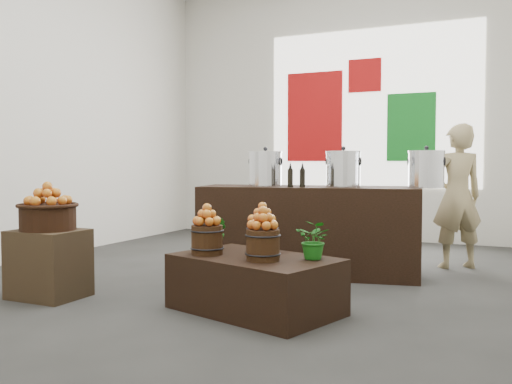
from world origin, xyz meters
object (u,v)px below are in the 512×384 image
at_px(shopper, 457,196).
at_px(counter, 308,230).
at_px(crate, 49,264).
at_px(wicker_basket, 48,218).
at_px(stock_pot_right, 426,170).
at_px(stock_pot_left, 265,170).
at_px(stock_pot_center, 343,170).
at_px(display_table, 255,284).

bearing_deg(shopper, counter, 3.80).
distance_m(crate, wicker_basket, 0.40).
height_order(wicker_basket, stock_pot_right, stock_pot_right).
xyz_separation_m(stock_pot_left, stock_pot_right, (1.62, 0.33, 0.00)).
height_order(wicker_basket, shopper, shopper).
height_order(stock_pot_center, shopper, shopper).
bearing_deg(crate, shopper, 43.80).
distance_m(counter, stock_pot_left, 0.79).
bearing_deg(stock_pot_right, stock_pot_left, -168.40).
relative_size(display_table, shopper, 0.79).
bearing_deg(stock_pot_left, stock_pot_center, 11.60).
distance_m(stock_pot_left, stock_pot_center, 0.83).
bearing_deg(stock_pot_center, display_table, -97.45).
bearing_deg(stock_pot_right, display_table, -118.99).
bearing_deg(stock_pot_right, counter, -168.40).
relative_size(display_table, stock_pot_right, 3.63).
bearing_deg(stock_pot_center, stock_pot_left, -168.40).
bearing_deg(counter, crate, -142.88).
bearing_deg(stock_pot_left, wicker_basket, -124.07).
bearing_deg(stock_pot_right, shopper, 74.04).
xyz_separation_m(crate, stock_pot_right, (2.87, 2.18, 0.81)).
xyz_separation_m(display_table, stock_pot_left, (-0.59, 1.53, 0.88)).
xyz_separation_m(display_table, stock_pot_right, (1.03, 1.86, 0.88)).
bearing_deg(wicker_basket, stock_pot_right, 37.27).
bearing_deg(crate, counter, 48.73).
bearing_deg(counter, stock_pot_center, 0.00).
bearing_deg(stock_pot_center, wicker_basket, -135.61).
distance_m(display_table, stock_pot_center, 1.92).
bearing_deg(wicker_basket, stock_pot_center, 44.39).
height_order(stock_pot_left, stock_pot_right, same).
bearing_deg(wicker_basket, stock_pot_left, 55.93).
height_order(display_table, shopper, shopper).
distance_m(crate, stock_pot_left, 2.38).
distance_m(wicker_basket, shopper, 4.29).
relative_size(display_table, counter, 0.56).
bearing_deg(shopper, wicker_basket, 11.22).
height_order(counter, shopper, shopper).
distance_m(display_table, counter, 1.64).
bearing_deg(counter, display_table, -96.92).
bearing_deg(crate, stock_pot_center, 44.39).
bearing_deg(display_table, counter, 111.44).
bearing_deg(shopper, display_table, 32.03).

